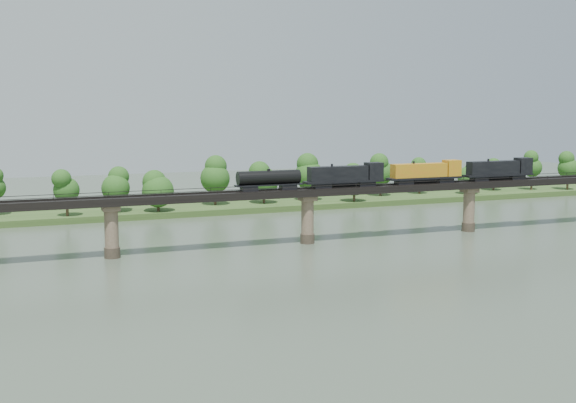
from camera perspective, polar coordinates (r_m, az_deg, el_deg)
name	(u,v)px	position (r m, az deg, el deg)	size (l,w,h in m)	color
ground	(376,274)	(124.41, 6.96, -5.71)	(400.00, 400.00, 0.00)	#3B4939
far_bank	(231,206)	(201.86, -4.55, -0.34)	(300.00, 24.00, 1.60)	#2F4B1E
bridge	(307,217)	(149.94, 1.55, -1.26)	(236.00, 30.00, 11.50)	#473A2D
bridge_superstructure	(308,187)	(149.10, 1.56, 1.14)	(220.00, 4.90, 0.75)	black
far_treeline	(206,180)	(194.41, -6.51, 1.72)	(289.06, 17.54, 13.60)	#382619
freight_train	(399,174)	(158.54, 8.77, 2.20)	(72.15, 2.81, 4.97)	black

